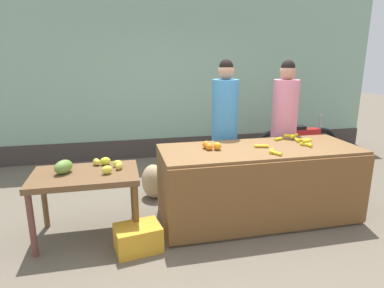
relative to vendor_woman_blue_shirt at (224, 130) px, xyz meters
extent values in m
plane|color=#665B4C|center=(-0.30, -0.68, -0.93)|extent=(24.00, 24.00, 0.00)
cube|color=#8CB299|center=(-0.30, 2.16, 0.60)|extent=(8.05, 0.20, 3.07)
cube|color=#3F3833|center=(-0.30, 2.05, -0.75)|extent=(8.05, 0.04, 0.36)
cube|color=brown|center=(0.21, -0.68, -0.50)|extent=(2.28, 0.87, 0.86)
cube|color=brown|center=(0.21, -1.13, -0.50)|extent=(2.28, 0.03, 0.80)
cube|color=brown|center=(-1.73, -0.68, -0.25)|extent=(1.08, 0.69, 0.06)
cylinder|color=brown|center=(-2.22, -0.98, -0.60)|extent=(0.06, 0.06, 0.65)
cylinder|color=brown|center=(-1.24, -0.98, -0.60)|extent=(0.06, 0.06, 0.65)
cylinder|color=brown|center=(-2.22, -0.39, -0.60)|extent=(0.06, 0.06, 0.65)
cylinder|color=brown|center=(-1.24, -0.39, -0.60)|extent=(0.06, 0.06, 0.65)
cylinder|color=gold|center=(0.24, -0.90, -0.05)|extent=(0.10, 0.13, 0.04)
cylinder|color=gold|center=(0.22, -0.69, -0.05)|extent=(0.16, 0.08, 0.04)
cylinder|color=gold|center=(0.80, -0.75, -0.05)|extent=(0.09, 0.16, 0.04)
cylinder|color=gold|center=(0.25, -0.99, -0.05)|extent=(0.09, 0.14, 0.04)
cylinder|color=gold|center=(0.75, -0.72, -0.05)|extent=(0.10, 0.12, 0.04)
cylinder|color=yellow|center=(0.83, -0.53, -0.05)|extent=(0.16, 0.07, 0.04)
cylinder|color=yellow|center=(0.57, -0.41, -0.05)|extent=(0.13, 0.08, 0.04)
cylinder|color=gold|center=(0.77, -0.51, -0.05)|extent=(0.07, 0.15, 0.04)
cylinder|color=gold|center=(0.79, -0.69, -0.02)|extent=(0.14, 0.07, 0.04)
cylinder|color=yellow|center=(0.72, -0.40, -0.02)|extent=(0.13, 0.07, 0.04)
cylinder|color=yellow|center=(0.78, -0.41, -0.02)|extent=(0.15, 0.12, 0.04)
sphere|color=orange|center=(-0.41, -0.57, -0.02)|extent=(0.09, 0.09, 0.09)
sphere|color=orange|center=(-0.30, -0.66, -0.02)|extent=(0.09, 0.09, 0.09)
sphere|color=orange|center=(-0.39, -0.62, -0.03)|extent=(0.08, 0.08, 0.08)
sphere|color=orange|center=(-0.39, -0.65, -0.03)|extent=(0.08, 0.08, 0.08)
ellipsoid|color=yellow|center=(-1.53, -0.46, -0.18)|extent=(0.12, 0.09, 0.09)
ellipsoid|color=#D8CA43|center=(-1.62, -0.46, -0.18)|extent=(0.11, 0.12, 0.08)
ellipsoid|color=gold|center=(-1.38, -0.65, -0.18)|extent=(0.10, 0.12, 0.08)
ellipsoid|color=yellow|center=(-1.39, -0.56, -0.18)|extent=(0.11, 0.08, 0.08)
ellipsoid|color=yellow|center=(-1.50, -0.77, -0.17)|extent=(0.13, 0.12, 0.09)
ellipsoid|color=olive|center=(-1.94, -0.65, -0.15)|extent=(0.24, 0.26, 0.14)
cylinder|color=#33333D|center=(0.00, 0.00, -0.57)|extent=(0.29, 0.29, 0.72)
cylinder|color=#3F8CCC|center=(0.00, 0.00, 0.22)|extent=(0.34, 0.34, 0.88)
sphere|color=tan|center=(0.00, 0.00, 0.76)|extent=(0.21, 0.21, 0.21)
sphere|color=black|center=(0.00, 0.00, 0.82)|extent=(0.18, 0.18, 0.18)
cylinder|color=#33333D|center=(0.83, -0.05, -0.58)|extent=(0.29, 0.29, 0.71)
cylinder|color=pink|center=(0.83, -0.05, 0.22)|extent=(0.34, 0.34, 0.87)
sphere|color=tan|center=(0.83, -0.05, 0.74)|extent=(0.21, 0.21, 0.21)
sphere|color=black|center=(0.83, -0.05, 0.81)|extent=(0.18, 0.18, 0.18)
torus|color=black|center=(2.17, 1.04, -0.61)|extent=(0.65, 0.09, 0.65)
torus|color=black|center=(1.22, 1.04, -0.61)|extent=(0.65, 0.09, 0.65)
cube|color=#A51919|center=(1.70, 1.04, -0.43)|extent=(0.80, 0.18, 0.28)
cube|color=black|center=(1.60, 1.04, -0.27)|extent=(0.44, 0.16, 0.08)
cylinder|color=gray|center=(2.12, 1.04, -0.26)|extent=(0.04, 0.04, 0.40)
cube|color=gold|center=(-1.24, -1.09, -0.80)|extent=(0.49, 0.39, 0.26)
ellipsoid|color=tan|center=(-0.94, 0.15, -0.70)|extent=(0.44, 0.46, 0.47)
camera|label=1|loc=(-1.36, -4.06, 0.94)|focal=30.94mm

